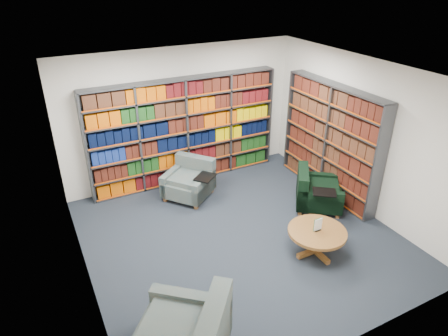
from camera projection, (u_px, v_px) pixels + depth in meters
name	position (u px, v px, depth m)	size (l,w,h in m)	color
room_shell	(241.00, 164.00, 6.25)	(5.02, 5.02, 2.82)	black
bookshelf_back	(186.00, 132.00, 8.24)	(4.00, 0.28, 2.20)	#47494F
bookshelf_right	(330.00, 141.00, 7.81)	(0.28, 2.50, 2.20)	#47494F
chair_teal_left	(190.00, 181.00, 7.98)	(1.17, 1.18, 0.76)	#062B40
chair_green_right	(315.00, 192.00, 7.60)	(1.16, 1.18, 0.76)	black
coffee_table	(317.00, 235.00, 6.34)	(0.93, 0.93, 0.65)	#99562B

